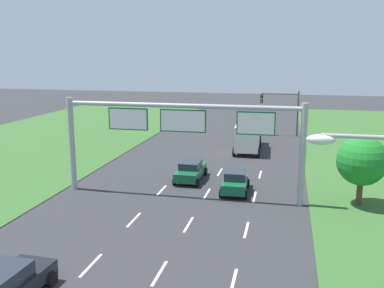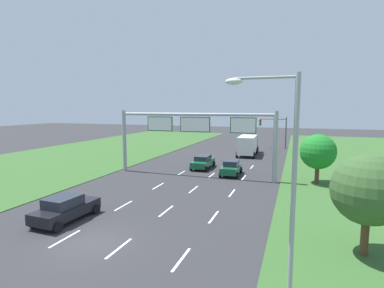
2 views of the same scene
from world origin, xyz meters
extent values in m
plane|color=#2D2D30|center=(0.00, 0.00, 0.00)|extent=(200.00, 200.00, 0.00)
cube|color=white|center=(-1.75, 0.00, 0.00)|extent=(0.14, 2.40, 0.01)
cube|color=white|center=(-1.75, 6.00, 0.00)|extent=(0.14, 2.40, 0.01)
cube|color=white|center=(-1.75, 12.00, 0.00)|extent=(0.14, 2.40, 0.01)
cube|color=white|center=(-1.75, 18.00, 0.00)|extent=(0.14, 2.40, 0.01)
cube|color=white|center=(-1.75, 24.00, 0.00)|extent=(0.14, 2.40, 0.01)
cube|color=white|center=(1.75, 0.00, 0.00)|extent=(0.14, 2.40, 0.01)
cube|color=white|center=(1.75, 6.00, 0.00)|extent=(0.14, 2.40, 0.01)
cube|color=white|center=(1.75, 12.00, 0.00)|extent=(0.14, 2.40, 0.01)
cube|color=white|center=(1.75, 18.00, 0.00)|extent=(0.14, 2.40, 0.01)
cube|color=white|center=(1.75, 24.00, 0.00)|extent=(0.14, 2.40, 0.01)
cube|color=white|center=(5.25, 0.00, 0.00)|extent=(0.14, 2.40, 0.01)
cube|color=white|center=(5.25, 6.00, 0.00)|extent=(0.14, 2.40, 0.01)
cube|color=white|center=(5.25, 12.00, 0.00)|extent=(0.14, 2.40, 0.01)
cube|color=white|center=(5.25, 18.00, 0.00)|extent=(0.14, 2.40, 0.01)
cube|color=white|center=(5.25, 24.00, 0.00)|extent=(0.14, 2.40, 0.01)
cube|color=black|center=(-3.66, 2.26, 0.66)|extent=(2.13, 4.56, 0.69)
cube|color=#232833|center=(-3.67, 2.03, 1.33)|extent=(1.73, 2.22, 0.63)
cylinder|color=black|center=(-4.57, 3.99, 0.32)|extent=(0.25, 0.65, 0.64)
cylinder|color=black|center=(-2.60, 3.90, 0.32)|extent=(0.25, 0.65, 0.64)
cylinder|color=black|center=(-4.72, 0.61, 0.32)|extent=(0.25, 0.65, 0.64)
cylinder|color=black|center=(-2.75, 0.52, 0.32)|extent=(0.25, 0.65, 0.64)
cube|color=#145633|center=(-0.21, 21.18, 0.67)|extent=(1.80, 4.48, 0.69)
cube|color=#232833|center=(-0.21, 21.16, 1.29)|extent=(1.58, 2.13, 0.56)
cylinder|color=black|center=(-1.12, 22.87, 0.32)|extent=(0.22, 0.64, 0.64)
cylinder|color=black|center=(0.70, 22.87, 0.32)|extent=(0.22, 0.64, 0.64)
cylinder|color=black|center=(-1.13, 19.50, 0.32)|extent=(0.22, 0.64, 0.64)
cylinder|color=black|center=(0.69, 19.49, 0.32)|extent=(0.22, 0.64, 0.64)
cube|color=#145633|center=(3.72, 18.81, 0.65)|extent=(1.87, 4.00, 0.67)
cube|color=#232833|center=(3.72, 18.91, 1.29)|extent=(1.58, 1.84, 0.60)
cylinder|color=black|center=(2.78, 20.20, 0.32)|extent=(0.24, 0.65, 0.64)
cylinder|color=black|center=(4.56, 20.26, 0.32)|extent=(0.24, 0.65, 0.64)
cylinder|color=black|center=(2.88, 17.36, 0.32)|extent=(0.24, 0.65, 0.64)
cylinder|color=black|center=(4.66, 17.42, 0.32)|extent=(0.24, 0.65, 0.64)
cube|color=#B21E19|center=(3.19, 36.61, 1.55)|extent=(2.27, 2.18, 2.20)
cube|color=silver|center=(3.34, 32.51, 1.73)|extent=(2.57, 5.89, 2.55)
cylinder|color=black|center=(2.04, 37.07, 0.45)|extent=(0.31, 0.91, 0.90)
cylinder|color=black|center=(4.30, 37.15, 0.45)|extent=(0.31, 0.91, 0.90)
cylinder|color=black|center=(2.05, 34.77, 0.45)|extent=(0.31, 0.91, 0.90)
cylinder|color=black|center=(4.46, 34.85, 0.45)|extent=(0.31, 0.91, 0.90)
cylinder|color=black|center=(2.21, 30.16, 0.45)|extent=(0.31, 0.91, 0.90)
cylinder|color=black|center=(4.63, 30.25, 0.45)|extent=(0.31, 0.91, 0.90)
cylinder|color=#9EA0A5|center=(-8.40, 16.96, 3.50)|extent=(0.44, 0.44, 7.00)
cylinder|color=#9EA0A5|center=(8.40, 16.96, 3.50)|extent=(0.44, 0.44, 7.00)
cylinder|color=#9EA0A5|center=(0.00, 16.96, 6.60)|extent=(16.80, 0.32, 0.32)
cube|color=#0C5B28|center=(-3.85, 16.96, 5.55)|extent=(2.95, 0.12, 1.59)
cube|color=white|center=(-3.85, 16.90, 5.55)|extent=(2.79, 0.01, 1.43)
cube|color=#0C5B28|center=(0.20, 16.96, 5.55)|extent=(3.29, 0.12, 1.59)
cube|color=white|center=(0.20, 16.90, 5.55)|extent=(3.13, 0.01, 1.43)
cube|color=#0C5B28|center=(5.25, 16.96, 5.55)|extent=(2.61, 0.12, 1.59)
cube|color=white|center=(5.25, 16.90, 5.55)|extent=(2.45, 0.01, 1.43)
cylinder|color=#47494F|center=(8.54, 42.67, 2.80)|extent=(0.20, 0.20, 5.60)
cylinder|color=#47494F|center=(6.29, 42.67, 5.25)|extent=(4.50, 0.14, 0.14)
cube|color=black|center=(4.04, 42.67, 4.60)|extent=(0.32, 0.36, 1.10)
sphere|color=red|center=(4.04, 42.47, 4.97)|extent=(0.22, 0.22, 0.22)
sphere|color=orange|center=(4.04, 42.47, 4.60)|extent=(0.22, 0.22, 0.22)
sphere|color=green|center=(4.04, 42.47, 4.23)|extent=(0.22, 0.22, 0.22)
cylinder|color=#9EA0A5|center=(10.26, -1.88, 4.25)|extent=(0.18, 0.18, 8.50)
cylinder|color=#9EA0A5|center=(9.16, -1.88, 8.35)|extent=(2.20, 0.10, 0.10)
ellipsoid|color=silver|center=(8.06, -1.88, 8.25)|extent=(0.64, 0.32, 0.24)
cylinder|color=#513823|center=(13.66, 3.34, 1.03)|extent=(0.38, 0.38, 2.07)
sphere|color=#37582B|center=(13.66, 3.34, 3.36)|extent=(3.45, 3.45, 3.45)
cylinder|color=#513823|center=(12.31, 17.89, 0.93)|extent=(0.40, 0.40, 1.87)
sphere|color=#1C7926|center=(12.31, 17.89, 3.12)|extent=(3.35, 3.35, 3.35)
camera|label=1|loc=(7.30, -11.65, 10.13)|focal=40.00mm
camera|label=2|loc=(10.26, -12.76, 7.31)|focal=28.00mm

